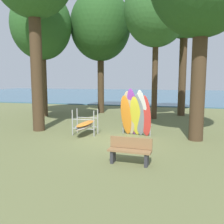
{
  "coord_description": "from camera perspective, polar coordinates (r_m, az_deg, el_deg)",
  "views": [
    {
      "loc": [
        2.78,
        -10.51,
        2.75
      ],
      "look_at": [
        -0.28,
        1.32,
        1.1
      ],
      "focal_mm": 39.75,
      "sensor_mm": 36.0,
      "label": 1
    }
  ],
  "objects": [
    {
      "name": "tree_far_left_back",
      "position": [
        20.46,
        -2.67,
        19.09
      ],
      "size": [
        4.72,
        4.72,
        9.56
      ],
      "color": "#42301E",
      "rests_on": "ground"
    },
    {
      "name": "lake_water",
      "position": [
        42.55,
        10.76,
        3.92
      ],
      "size": [
        80.0,
        36.0,
        0.1
      ],
      "primitive_type": "cube",
      "color": "#38607A",
      "rests_on": "ground"
    },
    {
      "name": "board_storage_rack",
      "position": [
        12.29,
        -6.22,
        -2.92
      ],
      "size": [
        1.15,
        2.13,
        1.25
      ],
      "color": "#9EA0A5",
      "rests_on": "ground"
    },
    {
      "name": "leaning_board_pile",
      "position": [
        11.87,
        5.46,
        -0.58
      ],
      "size": [
        1.58,
        0.95,
        2.31
      ],
      "color": "orange",
      "rests_on": "ground"
    },
    {
      "name": "tree_far_right_back",
      "position": [
        19.75,
        16.4,
        21.28
      ],
      "size": [
        3.56,
        3.56,
        9.69
      ],
      "color": "#42301E",
      "rests_on": "ground"
    },
    {
      "name": "park_bench",
      "position": [
        8.12,
        4.15,
        -8.75
      ],
      "size": [
        1.43,
        0.51,
        0.85
      ],
      "color": "#2D2D33",
      "rests_on": "ground"
    },
    {
      "name": "ground_plane",
      "position": [
        11.21,
        -0.31,
        -6.5
      ],
      "size": [
        80.0,
        80.0,
        0.0
      ],
      "primitive_type": "plane",
      "color": "#60663D"
    },
    {
      "name": "tree_deep_back",
      "position": [
        17.78,
        10.16,
        22.13
      ],
      "size": [
        4.25,
        4.25,
        9.7
      ],
      "color": "#42301E",
      "rests_on": "ground"
    },
    {
      "name": "tree_mid_behind",
      "position": [
        19.26,
        -15.97,
        18.53
      ],
      "size": [
        4.26,
        4.26,
        8.98
      ],
      "color": "#4C3823",
      "rests_on": "ground"
    }
  ]
}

